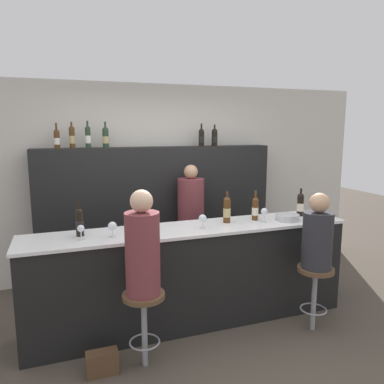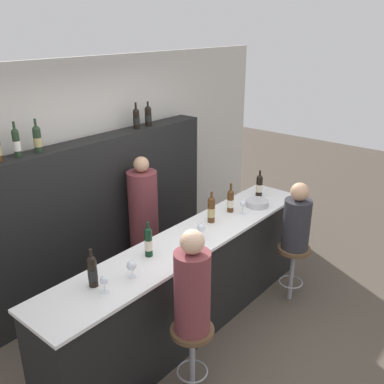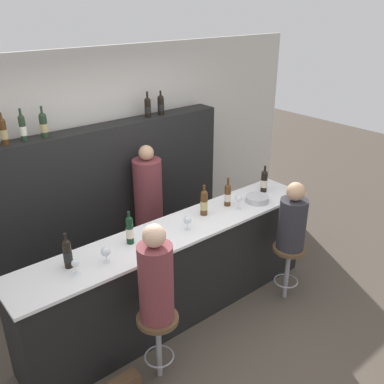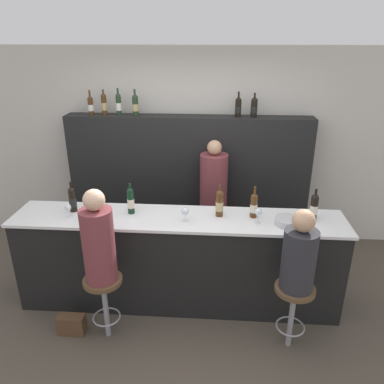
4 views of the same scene
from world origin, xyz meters
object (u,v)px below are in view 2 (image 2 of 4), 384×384
wine_bottle_counter_0 (92,271)px  bartender (144,225)px  wine_glass_1 (132,266)px  wine_glass_2 (201,228)px  wine_bottle_counter_1 (148,241)px  guest_seated_right (297,220)px  metal_bowl (257,203)px  wine_glass_0 (104,281)px  guest_seated_left (192,287)px  bar_stool_left (192,343)px  wine_bottle_backbar_3 (37,139)px  bar_stool_right (293,259)px  wine_bottle_backbar_4 (136,118)px  wine_bottle_counter_4 (259,185)px  wine_bottle_counter_3 (231,200)px  wine_glass_3 (243,204)px  wine_bottle_backbar_5 (148,116)px  wine_bottle_counter_2 (211,209)px  wine_bottle_backbar_2 (16,142)px

wine_bottle_counter_0 → bartender: bartender is taller
wine_glass_1 → wine_glass_2: 0.89m
wine_bottle_counter_1 → guest_seated_right: size_ratio=0.43×
wine_glass_2 → metal_bowl: bearing=-0.3°
wine_glass_0 → guest_seated_left: guest_seated_left is taller
bar_stool_left → bartender: bearing=57.9°
wine_bottle_backbar_3 → metal_bowl: bearing=-39.2°
wine_bottle_counter_0 → wine_glass_2: (1.17, -0.14, -0.04)m
wine_bottle_backbar_3 → bar_stool_right: (1.76, -1.90, -1.39)m
guest_seated_left → wine_glass_1: bearing=109.5°
wine_bottle_counter_0 → guest_seated_left: bearing=-54.0°
wine_bottle_backbar_4 → guest_seated_right: 2.16m
guest_seated_right → wine_bottle_counter_4: bearing=68.9°
wine_bottle_counter_3 → wine_glass_2: 0.68m
guest_seated_right → wine_glass_3: bearing=122.5°
wine_bottle_backbar_4 → wine_bottle_counter_0: bearing=-143.1°
wine_bottle_counter_4 → metal_bowl: 0.31m
wine_bottle_counter_0 → bar_stool_left: bearing=-54.0°
wine_bottle_backbar_5 → bar_stool_left: 2.75m
wine_bottle_backbar_5 → guest_seated_left: size_ratio=0.33×
wine_glass_1 → wine_bottle_counter_2: bearing=6.4°
wine_bottle_counter_4 → bartender: bearing=136.9°
wine_glass_0 → wine_bottle_counter_2: bearing=5.2°
wine_bottle_counter_2 → guest_seated_left: guest_seated_left is taller
wine_bottle_counter_4 → wine_glass_3: (-0.55, -0.14, -0.02)m
wine_bottle_backbar_4 → wine_glass_0: bearing=-140.3°
wine_bottle_counter_2 → wine_glass_3: (0.37, -0.14, -0.03)m
wine_bottle_backbar_2 → bar_stool_right: (1.97, -1.90, -1.40)m
wine_bottle_counter_3 → wine_bottle_backbar_4: bearing=96.1°
wine_bottle_backbar_5 → metal_bowl: wine_bottle_backbar_5 is taller
wine_bottle_backbar_2 → wine_glass_3: bearing=-40.3°
wine_bottle_counter_2 → wine_glass_1: 1.23m
wine_bottle_counter_2 → bartender: 1.03m
wine_bottle_counter_2 → bar_stool_left: (-1.05, -0.62, -0.65)m
wine_bottle_backbar_2 → wine_glass_0: wine_bottle_backbar_2 is taller
wine_bottle_counter_3 → wine_glass_0: wine_bottle_counter_3 is taller
wine_bottle_backbar_5 → wine_glass_0: (-1.89, -1.41, -0.77)m
wine_bottle_counter_3 → wine_glass_2: wine_bottle_counter_3 is taller
wine_bottle_counter_4 → wine_glass_3: size_ratio=2.02×
wine_glass_1 → guest_seated_right: size_ratio=0.19×
wine_glass_1 → bartender: (1.14, 1.07, -0.41)m
wine_bottle_counter_0 → wine_bottle_counter_1: bearing=0.0°
bartender → metal_bowl: bearing=-55.7°
wine_bottle_counter_2 → wine_glass_3: wine_bottle_counter_2 is taller
wine_bottle_counter_4 → wine_glass_0: (-2.42, -0.14, -0.03)m
metal_bowl → guest_seated_left: bearing=-164.2°
wine_bottle_counter_4 → wine_glass_2: 1.26m
wine_bottle_counter_0 → wine_glass_0: (0.00, -0.14, -0.04)m
wine_glass_1 → wine_glass_3: bearing=0.0°
wine_glass_3 → bar_stool_left: wine_glass_3 is taller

